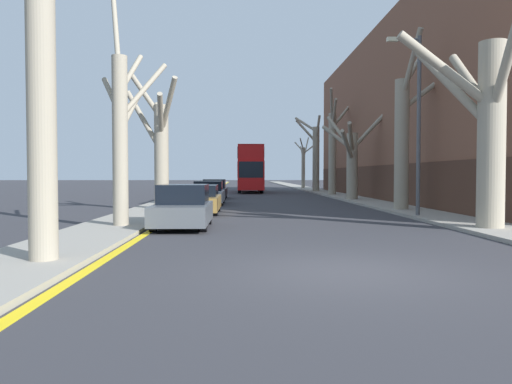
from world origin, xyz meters
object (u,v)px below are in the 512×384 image
Objects in this scene: street_tree_left_0 at (36,54)px; street_tree_right_5 at (304,164)px; street_tree_right_1 at (404,134)px; parked_car_2 at (209,193)px; street_tree_right_2 at (351,158)px; street_tree_right_4 at (315,155)px; street_tree_left_1 at (122,128)px; double_decker_bus at (250,167)px; parked_car_0 at (183,207)px; parked_car_3 at (214,190)px; parked_car_1 at (199,200)px; street_tree_left_2 at (160,146)px; street_tree_right_3 at (333,148)px; lamp_post at (416,116)px; street_tree_right_0 at (486,124)px.

street_tree_right_5 is at bearing 77.02° from street_tree_left_0.
street_tree_right_1 reaches higher than parked_car_2.
street_tree_right_5 is 1.39× the size of parked_car_2.
street_tree_right_4 is (0.12, 17.02, 0.84)m from street_tree_right_2.
street_tree_left_1 reaches higher than parked_car_2.
street_tree_right_2 reaches higher than double_decker_bus.
street_tree_left_1 reaches higher than parked_car_0.
parked_car_3 is (-9.71, 12.97, -3.02)m from street_tree_right_1.
parked_car_1 is at bearing 90.00° from parked_car_0.
street_tree_left_1 is 1.76× the size of parked_car_1.
double_decker_bus is (-6.62, -0.55, -1.17)m from street_tree_right_4.
parked_car_1 is at bearing -39.16° from street_tree_left_2.
double_decker_bus is at bearing 83.06° from street_tree_left_0.
street_tree_right_3 is (11.61, 31.43, -0.13)m from street_tree_left_0.
lamp_post is (-0.49, -30.49, 0.38)m from street_tree_right_4.
street_tree_left_0 is 1.53× the size of street_tree_right_0.
street_tree_left_0 reaches higher than street_tree_right_4.
street_tree_right_1 is at bearing -89.65° from street_tree_right_5.
street_tree_right_0 is 25.94m from street_tree_right_3.
street_tree_right_1 is 1.86× the size of parked_car_1.
street_tree_right_5 is (0.02, 9.34, -0.68)m from street_tree_right_4.
street_tree_right_4 is 1.06× the size of lamp_post.
lamp_post reaches higher than parked_car_1.
street_tree_right_2 is 0.58× the size of double_decker_bus.
street_tree_right_1 is 0.82× the size of double_decker_bus.
street_tree_right_3 is 21.31m from lamp_post.
lamp_post is at bearing -90.73° from street_tree_right_5.
street_tree_left_2 is 11.91m from lamp_post.
street_tree_right_2 is at bearing -90.39° from street_tree_right_4.
double_decker_bus is at bearing 81.74° from street_tree_left_1.
street_tree_right_2 is 10.26m from parked_car_2.
street_tree_left_2 is 6.28m from parked_car_2.
street_tree_right_1 is (11.73, 13.79, -0.41)m from street_tree_left_0.
street_tree_right_4 is 1.22× the size of street_tree_right_5.
lamp_post is (11.01, 10.13, 0.02)m from street_tree_left_0.
street_tree_left_2 is 1.04× the size of street_tree_right_5.
double_decker_bus is 1.41× the size of lamp_post.
street_tree_right_4 reaches higher than parked_car_2.
street_tree_right_0 is at bearing -79.06° from double_decker_bus.
street_tree_left_1 is at bearing -98.26° from double_decker_bus.
street_tree_right_4 reaches higher than parked_car_3.
parked_car_3 is at bearing -124.36° from street_tree_right_4.
street_tree_right_1 is 1.85× the size of parked_car_2.
street_tree_right_0 is at bearing 25.46° from street_tree_left_0.
parked_car_3 is at bearing -154.01° from street_tree_right_3.
lamp_post reaches higher than street_tree_right_2.
street_tree_right_5 is (-0.05, 44.46, -0.28)m from street_tree_right_0.
lamp_post is at bearing 20.27° from parked_car_0.
street_tree_right_0 reaches higher than parked_car_1.
street_tree_left_1 is at bearing -115.09° from street_tree_right_3.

